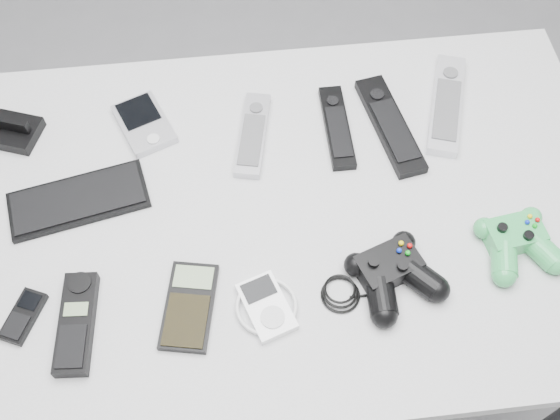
{
  "coord_description": "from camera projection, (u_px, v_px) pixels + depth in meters",
  "views": [
    {
      "loc": [
        -0.07,
        -0.56,
        1.75
      ],
      "look_at": [
        -0.01,
        0.01,
        0.8
      ],
      "focal_mm": 42.0,
      "sensor_mm": 36.0,
      "label": 1
    }
  ],
  "objects": [
    {
      "name": "floor",
      "position": [
        284.0,
        363.0,
        1.79
      ],
      "size": [
        3.5,
        3.5,
        0.0
      ],
      "primitive_type": "plane",
      "color": "slate",
      "rests_on": "ground"
    },
    {
      "name": "desk",
      "position": [
        287.0,
        228.0,
        1.19
      ],
      "size": [
        1.17,
        0.75,
        0.78
      ],
      "color": "#A4A4A7",
      "rests_on": "floor"
    },
    {
      "name": "pda_keyboard",
      "position": [
        78.0,
        200.0,
        1.14
      ],
      "size": [
        0.25,
        0.15,
        0.01
      ],
      "primitive_type": "cube",
      "rotation": [
        0.0,
        0.0,
        0.21
      ],
      "color": "black",
      "rests_on": "desk"
    },
    {
      "name": "dock_bracket",
      "position": [
        12.0,
        128.0,
        1.2
      ],
      "size": [
        0.11,
        0.1,
        0.05
      ],
      "primitive_type": "cube",
      "rotation": [
        0.0,
        0.0,
        -0.35
      ],
      "color": "black",
      "rests_on": "desk"
    },
    {
      "name": "pda",
      "position": [
        144.0,
        123.0,
        1.22
      ],
      "size": [
        0.13,
        0.15,
        0.02
      ],
      "primitive_type": "cube",
      "rotation": [
        0.0,
        0.0,
        0.39
      ],
      "color": "#ADACB3",
      "rests_on": "desk"
    },
    {
      "name": "remote_silver_a",
      "position": [
        253.0,
        134.0,
        1.21
      ],
      "size": [
        0.09,
        0.19,
        0.02
      ],
      "primitive_type": "cube",
      "rotation": [
        0.0,
        0.0,
        -0.21
      ],
      "color": "#ADACB3",
      "rests_on": "desk"
    },
    {
      "name": "remote_black_a",
      "position": [
        337.0,
        127.0,
        1.22
      ],
      "size": [
        0.04,
        0.19,
        0.02
      ],
      "primitive_type": "cube",
      "rotation": [
        0.0,
        0.0,
        -0.0
      ],
      "color": "black",
      "rests_on": "desk"
    },
    {
      "name": "remote_black_b",
      "position": [
        390.0,
        125.0,
        1.22
      ],
      "size": [
        0.1,
        0.24,
        0.02
      ],
      "primitive_type": "cube",
      "rotation": [
        0.0,
        0.0,
        0.18
      ],
      "color": "black",
      "rests_on": "desk"
    },
    {
      "name": "remote_silver_b",
      "position": [
        447.0,
        104.0,
        1.24
      ],
      "size": [
        0.13,
        0.24,
        0.02
      ],
      "primitive_type": "cube",
      "rotation": [
        0.0,
        0.0,
        -0.32
      ],
      "color": "silver",
      "rests_on": "desk"
    },
    {
      "name": "mobile_phone",
      "position": [
        23.0,
        316.0,
        1.02
      ],
      "size": [
        0.07,
        0.1,
        0.01
      ],
      "primitive_type": "cube",
      "rotation": [
        0.0,
        0.0,
        -0.43
      ],
      "color": "black",
      "rests_on": "desk"
    },
    {
      "name": "cordless_handset",
      "position": [
        76.0,
        323.0,
        1.01
      ],
      "size": [
        0.06,
        0.17,
        0.03
      ],
      "primitive_type": "cube",
      "rotation": [
        0.0,
        0.0,
        -0.07
      ],
      "color": "black",
      "rests_on": "desk"
    },
    {
      "name": "calculator",
      "position": [
        189.0,
        306.0,
        1.03
      ],
      "size": [
        0.1,
        0.16,
        0.01
      ],
      "primitive_type": "cube",
      "rotation": [
        0.0,
        0.0,
        -0.2
      ],
      "color": "black",
      "rests_on": "desk"
    },
    {
      "name": "mp3_player",
      "position": [
        266.0,
        306.0,
        1.03
      ],
      "size": [
        0.13,
        0.13,
        0.02
      ],
      "primitive_type": "cube",
      "rotation": [
        0.0,
        0.0,
        0.33
      ],
      "color": "white",
      "rests_on": "desk"
    },
    {
      "name": "controller_black",
      "position": [
        393.0,
        272.0,
        1.05
      ],
      "size": [
        0.27,
        0.22,
        0.05
      ],
      "primitive_type": null,
      "rotation": [
        0.0,
        0.0,
        0.35
      ],
      "color": "black",
      "rests_on": "desk"
    },
    {
      "name": "controller_green",
      "position": [
        518.0,
        240.0,
        1.08
      ],
      "size": [
        0.15,
        0.15,
        0.04
      ],
      "primitive_type": null,
      "rotation": [
        0.0,
        0.0,
        0.14
      ],
      "color": "#258840",
      "rests_on": "desk"
    }
  ]
}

